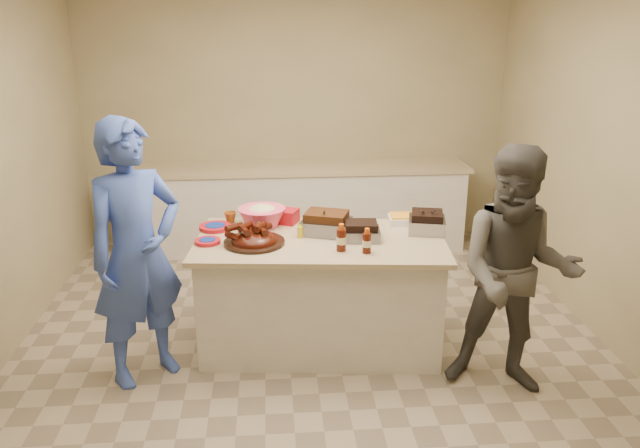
{
  "coord_description": "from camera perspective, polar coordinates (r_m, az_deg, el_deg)",
  "views": [
    {
      "loc": [
        -0.29,
        -4.19,
        2.44
      ],
      "look_at": [
        0.07,
        0.12,
        0.96
      ],
      "focal_mm": 35.0,
      "sensor_mm": 36.0,
      "label": 1
    }
  ],
  "objects": [
    {
      "name": "bbq_bottle_b",
      "position": [
        4.31,
        4.28,
        -2.64
      ],
      "size": [
        0.07,
        0.07,
        0.18
      ],
      "primitive_type": "cylinder",
      "rotation": [
        0.0,
        0.0,
        -0.1
      ],
      "color": "#3D1006",
      "rests_on": "island"
    },
    {
      "name": "roasting_pan",
      "position": [
        4.78,
        9.69,
        -0.71
      ],
      "size": [
        0.32,
        0.32,
        0.11
      ],
      "primitive_type": "cube",
      "rotation": [
        0.0,
        0.0,
        -0.23
      ],
      "color": "gray",
      "rests_on": "island"
    },
    {
      "name": "basket_stack",
      "position": [
        4.93,
        -3.32,
        0.16
      ],
      "size": [
        0.26,
        0.23,
        0.11
      ],
      "primitive_type": "cube",
      "rotation": [
        0.0,
        0.0,
        -0.41
      ],
      "color": "#A51019",
      "rests_on": "island"
    },
    {
      "name": "mustard_bottle",
      "position": [
        4.59,
        -1.83,
        -1.25
      ],
      "size": [
        0.05,
        0.05,
        0.11
      ],
      "primitive_type": "cylinder",
      "rotation": [
        0.0,
        0.0,
        -0.1
      ],
      "color": "gold",
      "rests_on": "island"
    },
    {
      "name": "back_counter",
      "position": [
        6.7,
        -2.01,
        1.57
      ],
      "size": [
        3.6,
        0.64,
        0.9
      ],
      "primitive_type": null,
      "color": "silver",
      "rests_on": "ground"
    },
    {
      "name": "plastic_cup",
      "position": [
        4.96,
        -8.17,
        0.12
      ],
      "size": [
        0.1,
        0.1,
        0.09
      ],
      "primitive_type": "imported",
      "rotation": [
        0.0,
        0.0,
        -0.1
      ],
      "color": "#904B14",
      "rests_on": "island"
    },
    {
      "name": "guest_gray",
      "position": [
        4.61,
        16.43,
        -13.94
      ],
      "size": [
        1.29,
        1.84,
        0.63
      ],
      "primitive_type": "imported",
      "rotation": [
        0.0,
        0.0,
        -0.31
      ],
      "color": "#54514B",
      "rests_on": "ground"
    },
    {
      "name": "coleslaw_bowl",
      "position": [
        4.85,
        -5.3,
        -0.2
      ],
      "size": [
        0.4,
        0.4,
        0.25
      ],
      "primitive_type": null,
      "rotation": [
        0.0,
        0.0,
        -0.1
      ],
      "color": "#FF4C75",
      "rests_on": "island"
    },
    {
      "name": "sausage_plate",
      "position": [
        4.76,
        0.19,
        -0.5
      ],
      "size": [
        0.4,
        0.4,
        0.05
      ],
      "primitive_type": "cylinder",
      "rotation": [
        0.0,
        0.0,
        -0.43
      ],
      "color": "silver",
      "rests_on": "island"
    },
    {
      "name": "plate_stack_large",
      "position": [
        4.84,
        -9.56,
        -0.45
      ],
      "size": [
        0.27,
        0.27,
        0.03
      ],
      "primitive_type": "cylinder",
      "rotation": [
        0.0,
        0.0,
        -0.1
      ],
      "color": "#A51019",
      "rests_on": "island"
    },
    {
      "name": "mac_cheese_dish",
      "position": [
        4.95,
        7.87,
        0.1
      ],
      "size": [
        0.28,
        0.22,
        0.07
      ],
      "primitive_type": "cube",
      "rotation": [
        0.0,
        0.0,
        -0.06
      ],
      "color": "#F9A823",
      "rests_on": "island"
    },
    {
      "name": "island",
      "position": [
        4.92,
        0.05,
        -10.84
      ],
      "size": [
        1.9,
        1.13,
        0.86
      ],
      "primitive_type": null,
      "rotation": [
        0.0,
        0.0,
        -0.1
      ],
      "color": "silver",
      "rests_on": "ground"
    },
    {
      "name": "guest_blue",
      "position": [
        4.72,
        -15.36,
        -13.03
      ],
      "size": [
        1.65,
        1.85,
        0.44
      ],
      "primitive_type": "imported",
      "rotation": [
        0.0,
        0.0,
        0.67
      ],
      "color": "#3954B5",
      "rests_on": "ground"
    },
    {
      "name": "plate_stack_small",
      "position": [
        4.55,
        -10.24,
        -1.73
      ],
      "size": [
        0.2,
        0.2,
        0.03
      ],
      "primitive_type": "cylinder",
      "rotation": [
        0.0,
        0.0,
        -0.1
      ],
      "color": "#A51019",
      "rests_on": "island"
    },
    {
      "name": "brisket_tray",
      "position": [
        4.57,
        3.75,
        -1.38
      ],
      "size": [
        0.29,
        0.25,
        0.08
      ],
      "primitive_type": "cube",
      "rotation": [
        0.0,
        0.0,
        -0.09
      ],
      "color": "black",
      "rests_on": "island"
    },
    {
      "name": "pulled_pork_tray",
      "position": [
        4.68,
        0.59,
        -0.85
      ],
      "size": [
        0.42,
        0.37,
        0.11
      ],
      "primitive_type": "cube",
      "rotation": [
        0.0,
        0.0,
        -0.33
      ],
      "color": "#47230F",
      "rests_on": "island"
    },
    {
      "name": "room",
      "position": [
        4.85,
        -0.67,
        -11.29
      ],
      "size": [
        4.5,
        5.0,
        2.7
      ],
      "primitive_type": null,
      "color": "tan",
      "rests_on": "ground"
    },
    {
      "name": "bbq_bottle_a",
      "position": [
        4.34,
        1.94,
        -2.45
      ],
      "size": [
        0.07,
        0.07,
        0.2
      ],
      "primitive_type": "cylinder",
      "rotation": [
        0.0,
        0.0,
        -0.1
      ],
      "color": "#3D1006",
      "rests_on": "island"
    },
    {
      "name": "sauce_bowl",
      "position": [
        4.84,
        -0.9,
        -0.17
      ],
      "size": [
        0.13,
        0.05,
        0.13
      ],
      "primitive_type": "imported",
      "rotation": [
        0.0,
        0.0,
        -0.1
      ],
      "color": "silver",
      "rests_on": "island"
    },
    {
      "name": "rib_platter",
      "position": [
        4.49,
        -6.02,
        -1.8
      ],
      "size": [
        0.52,
        0.52,
        0.18
      ],
      "primitive_type": null,
      "rotation": [
        0.0,
        0.0,
        -0.22
      ],
      "color": "#411006",
      "rests_on": "island"
    }
  ]
}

